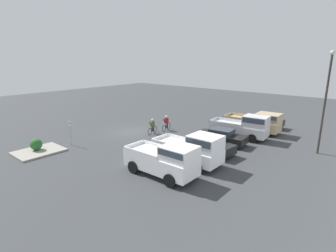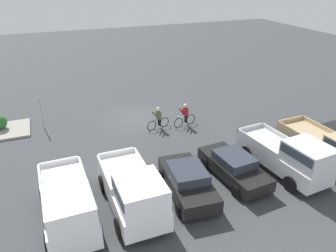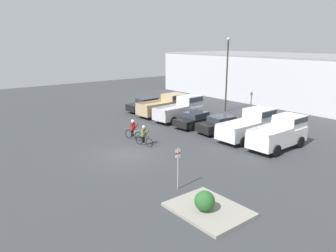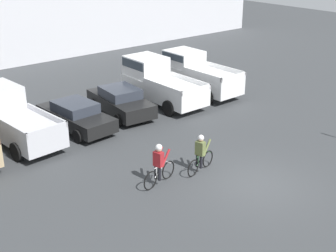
% 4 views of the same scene
% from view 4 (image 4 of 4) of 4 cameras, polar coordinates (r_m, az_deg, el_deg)
% --- Properties ---
extents(ground_plane, '(80.00, 80.00, 0.00)m').
position_cam_4_polar(ground_plane, '(18.13, 10.69, -6.93)').
color(ground_plane, '#383A3D').
extents(pickup_truck_1, '(2.49, 5.56, 2.32)m').
position_cam_4_polar(pickup_truck_1, '(22.31, -18.72, 1.31)').
color(pickup_truck_1, silver).
rests_on(pickup_truck_1, ground_plane).
extents(sedan_1, '(2.19, 4.53, 1.38)m').
position_cam_4_polar(sedan_1, '(22.82, -11.18, 1.25)').
color(sedan_1, black).
rests_on(sedan_1, ground_plane).
extents(sedan_2, '(2.29, 4.50, 1.44)m').
position_cam_4_polar(sedan_2, '(24.41, -5.81, 3.03)').
color(sedan_2, black).
rests_on(sedan_2, ground_plane).
extents(pickup_truck_2, '(2.27, 5.30, 2.37)m').
position_cam_4_polar(pickup_truck_2, '(26.16, -1.30, 5.58)').
color(pickup_truck_2, white).
rests_on(pickup_truck_2, ground_plane).
extents(pickup_truck_3, '(2.25, 5.10, 2.31)m').
position_cam_4_polar(pickup_truck_3, '(27.80, 3.47, 6.52)').
color(pickup_truck_3, white).
rests_on(pickup_truck_3, ground_plane).
extents(cyclist_0, '(1.72, 0.55, 1.59)m').
position_cam_4_polar(cyclist_0, '(18.42, 4.00, -3.34)').
color(cyclist_0, black).
rests_on(cyclist_0, ground_plane).
extents(cyclist_1, '(1.78, 0.55, 1.66)m').
position_cam_4_polar(cyclist_1, '(17.45, -1.09, -4.64)').
color(cyclist_1, black).
rests_on(cyclist_1, ground_plane).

